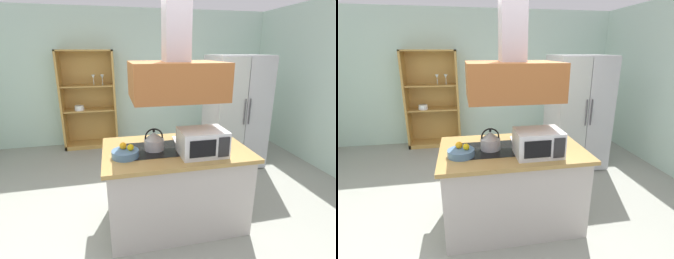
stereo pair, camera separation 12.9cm
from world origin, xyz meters
TOP-DOWN VIEW (x-y plane):
  - ground_plane at (0.00, 0.00)m, footprint 7.80×7.80m
  - wall_back at (0.00, 3.00)m, footprint 6.00×0.12m
  - kitchen_island at (0.25, 0.05)m, footprint 1.54×0.99m
  - range_hood at (0.25, 0.05)m, footprint 0.90×0.70m
  - refrigerator at (1.62, 1.37)m, footprint 0.90×0.77m
  - dish_cabinet at (-0.83, 2.78)m, footprint 1.04×0.40m
  - kettle at (0.02, 0.05)m, footprint 0.21×0.21m
  - cutting_board at (0.45, 0.25)m, footprint 0.36×0.26m
  - microwave at (0.47, -0.18)m, footprint 0.46×0.35m
  - fruit_bowl at (-0.29, -0.08)m, footprint 0.27×0.27m

SIDE VIEW (x-z plane):
  - ground_plane at x=0.00m, z-range 0.00..0.00m
  - kitchen_island at x=0.25m, z-range 0.00..0.90m
  - dish_cabinet at x=-0.83m, z-range -0.11..1.81m
  - cutting_board at x=0.45m, z-range 0.90..0.92m
  - refrigerator at x=1.62m, z-range 0.00..1.84m
  - fruit_bowl at x=-0.29m, z-range 0.87..1.01m
  - kettle at x=0.02m, z-range 0.88..1.12m
  - microwave at x=0.47m, z-range 0.90..1.16m
  - wall_back at x=0.00m, z-range 0.00..2.70m
  - range_hood at x=0.25m, z-range 1.11..2.37m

